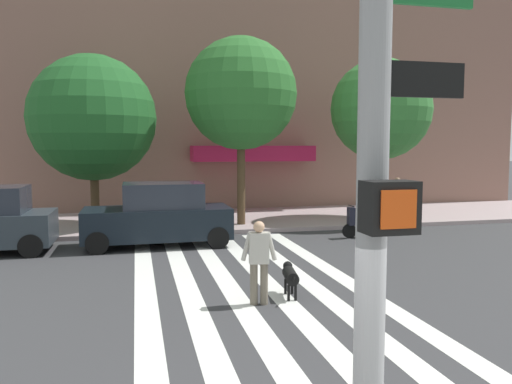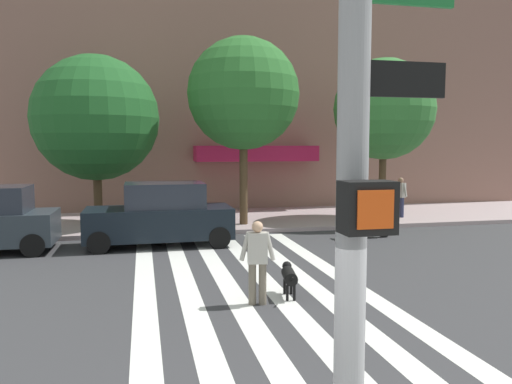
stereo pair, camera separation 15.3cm
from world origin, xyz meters
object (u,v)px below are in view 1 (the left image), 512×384
Objects in this scene: street_tree_further at (381,110)px; traffic_light_pole at (381,64)px; pedestrian_bystander at (397,195)px; parked_car_behind_first at (159,216)px; street_tree_nearest at (93,118)px; dog_on_leash at (290,275)px; street_tree_middle at (241,94)px; pedestrian_dog_walker at (259,258)px; parked_scooter at (366,223)px.

traffic_light_pole is at bearing -117.40° from street_tree_further.
street_tree_further reaches higher than pedestrian_bystander.
traffic_light_pole is at bearing -87.18° from parked_car_behind_first.
street_tree_nearest is (-2.15, 3.64, 3.16)m from parked_car_behind_first.
parked_car_behind_first is 5.27m from street_tree_nearest.
traffic_light_pole reaches higher than dog_on_leash.
street_tree_middle is at bearing 40.72° from parked_car_behind_first.
street_tree_further is (11.08, -0.72, 0.45)m from street_tree_nearest.
street_tree_middle is at bearing 80.32° from pedestrian_dog_walker.
pedestrian_dog_walker is 1.52× the size of dog_on_leash.
pedestrian_bystander is (9.86, 3.12, 0.14)m from parked_car_behind_first.
street_tree_further reaches higher than dog_on_leash.
street_tree_further is (2.09, 3.13, 4.06)m from parked_scooter.
street_tree_nearest is at bearing 170.25° from street_tree_middle.
street_tree_further is at bearing 1.94° from street_tree_middle.
parked_scooter is at bearing 49.66° from pedestrian_dog_walker.
pedestrian_bystander is (12.01, -0.51, -3.02)m from street_tree_nearest.
parked_car_behind_first is 0.64× the size of street_tree_middle.
street_tree_nearest reaches higher than traffic_light_pole.
parked_scooter is 1.00× the size of pedestrian_dog_walker.
traffic_light_pole is at bearing -119.67° from pedestrian_bystander.
street_tree_middle is at bearing -178.06° from street_tree_further.
street_tree_nearest is 11.14m from pedestrian_dog_walker.
parked_scooter reaches higher than dog_on_leash.
parked_scooter is 4.54m from pedestrian_bystander.
dog_on_leash is at bearing -64.93° from street_tree_nearest.
parked_car_behind_first is 0.71× the size of street_tree_nearest.
pedestrian_bystander is at bearing 17.57° from parked_car_behind_first.
traffic_light_pole is 16.05m from street_tree_middle.
pedestrian_dog_walker is 1.00× the size of pedestrian_bystander.
pedestrian_bystander is (6.70, 0.40, -3.92)m from street_tree_middle.
dog_on_leash is at bearing -95.27° from street_tree_middle.
street_tree_middle reaches higher than parked_car_behind_first.
pedestrian_dog_walker is (-5.22, -6.15, 0.45)m from parked_scooter.
pedestrian_dog_walker is at bearing -128.24° from street_tree_further.
street_tree_nearest is at bearing 156.83° from parked_scooter.
pedestrian_dog_walker is (1.61, -6.36, -0.01)m from parked_car_behind_first.
parked_car_behind_first is 6.85m from parked_scooter.
dog_on_leash is at bearing -68.56° from parked_car_behind_first.
traffic_light_pole is 14.59m from parked_scooter.
street_tree_middle is 10.07m from pedestrian_dog_walker.
pedestrian_dog_walker is (3.77, -9.99, -3.17)m from street_tree_nearest.
dog_on_leash is at bearing -129.42° from pedestrian_bystander.
street_tree_middle is at bearing -9.75° from street_tree_nearest.
street_tree_nearest reaches higher than parked_car_behind_first.
dog_on_leash is at bearing 25.45° from pedestrian_dog_walker.
traffic_light_pole is 3.54× the size of pedestrian_dog_walker.
parked_scooter is (6.19, 12.85, -3.04)m from traffic_light_pole.
traffic_light_pole is 16.94m from street_tree_nearest.
parked_car_behind_first reaches higher than parked_scooter.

